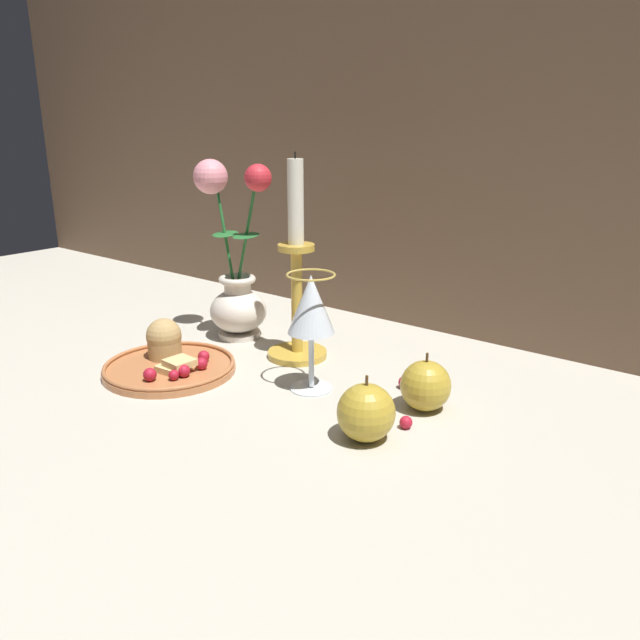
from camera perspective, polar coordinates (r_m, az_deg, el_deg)
The scene contains 9 objects.
ground_plane at distance 0.95m, azimuth -4.23°, elevation -4.97°, with size 2.40×2.40×0.00m, color #B7B2A3.
vase at distance 1.09m, azimuth -7.76°, elevation 3.84°, with size 0.15×0.10×0.31m.
plate_with_pastries at distance 0.98m, azimuth -13.67°, elevation -3.52°, with size 0.20×0.20×0.07m.
wine_glass at distance 0.86m, azimuth -0.82°, elevation 1.03°, with size 0.07×0.07×0.17m.
candlestick at distance 0.98m, azimuth -2.16°, elevation 3.19°, with size 0.10×0.10×0.32m.
apple_beside_vase at distance 0.84m, azimuth 9.63°, elevation -5.93°, with size 0.07×0.07×0.08m.
apple_near_glass at distance 0.75m, azimuth 4.23°, elevation -8.43°, with size 0.07×0.07×0.08m.
berry_near_plate at distance 0.90m, azimuth 7.77°, elevation -5.67°, with size 0.02×0.02×0.02m, color #AD192D.
berry_front_center at distance 0.79m, azimuth 7.86°, elevation -9.25°, with size 0.02×0.02×0.02m, color #AD192D.
Camera 1 is at (0.60, -0.64, 0.36)m, focal length 35.00 mm.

